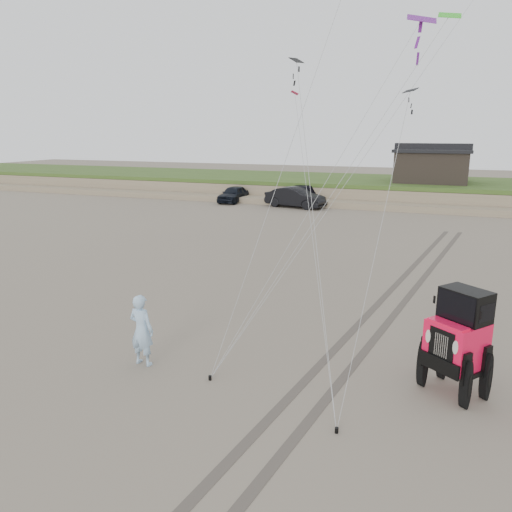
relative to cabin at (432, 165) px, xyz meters
The scene contains 12 objects.
ground 37.20m from the cabin, 93.09° to the right, with size 160.00×160.00×0.00m, color #6B6054.
dune_ridge 3.18m from the cabin, 165.96° to the left, with size 160.00×14.25×1.73m.
cabin is the anchor object (origin of this frame).
truck_a 17.61m from the cabin, 157.27° to the right, with size 1.68×4.19×1.43m, color black.
truck_b 12.95m from the cabin, 142.50° to the right, with size 1.74×4.99×1.64m, color black.
truck_c 11.95m from the cabin, 152.61° to the right, with size 2.19×5.39×1.56m, color black.
jeep 35.35m from the cabin, 86.66° to the right, with size 2.37×5.50×2.05m, color #FE0F3E, non-canonical shape.
man 37.09m from the cabin, 98.85° to the right, with size 0.71×0.47×1.96m, color #91ADE0.
kite_flock 27.68m from the cabin, 90.65° to the right, with size 7.04×9.04×5.54m.
stake_main 37.06m from the cabin, 95.63° to the right, with size 0.08×0.08×0.12m, color black.
stake_aux 37.98m from the cabin, 90.25° to the right, with size 0.08×0.08×0.12m, color black.
tire_tracks 29.18m from the cabin, 90.00° to the right, with size 5.22×29.74×0.01m.
Camera 1 is at (3.57, -10.00, 6.09)m, focal length 35.00 mm.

